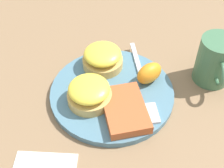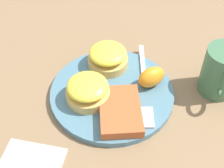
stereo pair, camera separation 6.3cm
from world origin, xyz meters
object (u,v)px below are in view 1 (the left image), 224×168
(sandwich_benedict_left, at_px, (103,58))
(sandwich_benedict_right, at_px, (89,93))
(hashbrown_patty, at_px, (125,110))
(cup, at_px, (215,61))
(orange_wedge, at_px, (149,73))
(fork, at_px, (144,84))

(sandwich_benedict_left, relative_size, sandwich_benedict_right, 1.00)
(sandwich_benedict_left, distance_m, hashbrown_patty, 0.14)
(sandwich_benedict_right, relative_size, cup, 0.80)
(orange_wedge, relative_size, cup, 0.54)
(orange_wedge, bearing_deg, cup, 101.26)
(sandwich_benedict_right, xyz_separation_m, hashbrown_patty, (0.03, 0.07, -0.01))
(sandwich_benedict_left, distance_m, cup, 0.24)
(sandwich_benedict_left, bearing_deg, sandwich_benedict_right, -10.20)
(fork, height_order, cup, cup)
(sandwich_benedict_left, relative_size, hashbrown_patty, 0.76)
(hashbrown_patty, xyz_separation_m, fork, (-0.08, 0.04, -0.01))
(sandwich_benedict_right, height_order, fork, sandwich_benedict_right)
(cup, bearing_deg, fork, -74.24)
(hashbrown_patty, height_order, fork, hashbrown_patty)
(sandwich_benedict_left, distance_m, sandwich_benedict_right, 0.11)
(sandwich_benedict_left, xyz_separation_m, fork, (0.06, 0.09, -0.02))
(hashbrown_patty, relative_size, fork, 0.50)
(sandwich_benedict_left, bearing_deg, cup, 86.73)
(sandwich_benedict_left, distance_m, fork, 0.11)
(hashbrown_patty, distance_m, cup, 0.22)
(sandwich_benedict_right, height_order, orange_wedge, sandwich_benedict_right)
(hashbrown_patty, bearing_deg, fork, 153.37)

